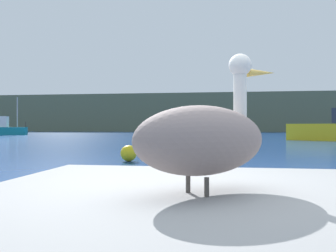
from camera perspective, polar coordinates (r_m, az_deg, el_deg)
hillside_backdrop at (r=73.02m, az=8.36°, el=2.09°), size 140.00×11.41×7.56m
pier_dock at (r=2.34m, az=5.71°, el=-19.14°), size 3.07×2.87×0.69m
pelican at (r=2.22m, az=5.97°, el=-1.93°), size 1.06×1.10×0.92m
fishing_boat_teal at (r=48.03m, az=-25.22°, el=-0.41°), size 5.67×3.23×4.71m
mooring_buoy at (r=11.09m, az=-6.41°, el=-4.42°), size 0.51×0.51×0.51m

